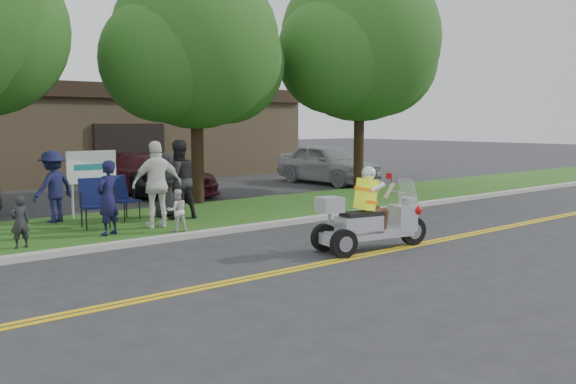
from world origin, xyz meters
TOP-DOWN VIEW (x-y plane):
  - ground at (0.00, 0.00)m, footprint 120.00×120.00m
  - centerline_near at (0.00, -0.58)m, footprint 60.00×0.10m
  - centerline_far at (0.00, -0.42)m, footprint 60.00×0.10m
  - curb at (0.00, 3.05)m, footprint 60.00×0.25m
  - grass_verge at (0.00, 5.20)m, footprint 60.00×4.00m
  - commercial_building at (2.00, 18.98)m, footprint 18.00×8.20m
  - tree_mid at (0.55, 7.23)m, footprint 5.88×4.80m
  - tree_right at (7.06, 7.03)m, footprint 6.86×5.60m
  - business_sign at (-2.90, 6.60)m, footprint 1.25×0.06m
  - trike_scooter at (-0.19, -0.22)m, footprint 2.48×1.04m
  - lawn_chair_a at (-3.47, 5.09)m, footprint 0.66×0.68m
  - lawn_chair_b at (-2.54, 5.71)m, footprint 0.72×0.73m
  - spectator_adult_left at (-3.62, 3.95)m, footprint 0.68×0.60m
  - spectator_adult_mid at (-1.43, 4.92)m, footprint 0.96×0.76m
  - spectator_adult_right at (-2.39, 4.13)m, footprint 1.19×0.61m
  - spectator_chair_a at (-3.93, 6.36)m, footprint 1.25×1.02m
  - spectator_chair_b at (-1.51, 5.42)m, footprint 0.80×0.53m
  - child_left at (-5.44, 3.72)m, footprint 0.38×0.27m
  - child_right at (-2.31, 3.40)m, footprint 0.51×0.44m
  - parked_car_mid at (0.97, 10.78)m, footprint 3.06×4.92m
  - parked_car_right at (0.80, 10.42)m, footprint 3.05×5.16m
  - parked_car_far_right at (8.00, 9.68)m, footprint 1.94×4.73m

SIDE VIEW (x-z plane):
  - ground at x=0.00m, z-range 0.00..0.00m
  - centerline_near at x=0.00m, z-range 0.00..0.01m
  - centerline_far at x=0.00m, z-range 0.00..0.01m
  - grass_verge at x=0.00m, z-range 0.01..0.11m
  - curb at x=0.00m, z-range 0.00..0.12m
  - child_right at x=-2.31m, z-range 0.10..1.02m
  - trike_scooter at x=-0.19m, z-range -0.24..1.38m
  - child_left at x=-5.44m, z-range 0.10..1.09m
  - parked_car_mid at x=0.97m, z-range 0.00..1.27m
  - parked_car_right at x=0.80m, z-range 0.00..1.40m
  - lawn_chair_b at x=-2.54m, z-range 0.17..1.24m
  - lawn_chair_a at x=-3.47m, z-range 0.17..1.27m
  - parked_car_far_right at x=8.00m, z-range 0.00..1.61m
  - spectator_adult_left at x=-3.62m, z-range 0.10..1.67m
  - spectator_chair_b at x=-1.51m, z-range 0.10..1.72m
  - spectator_chair_a at x=-3.93m, z-range 0.10..1.79m
  - spectator_adult_mid at x=-1.43m, z-range 0.10..2.03m
  - spectator_adult_right at x=-2.39m, z-range 0.10..2.04m
  - business_sign at x=-2.90m, z-range 0.38..2.13m
  - commercial_building at x=2.00m, z-range 0.01..4.01m
  - tree_mid at x=0.55m, z-range 0.91..7.96m
  - tree_right at x=7.06m, z-range 0.99..9.06m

